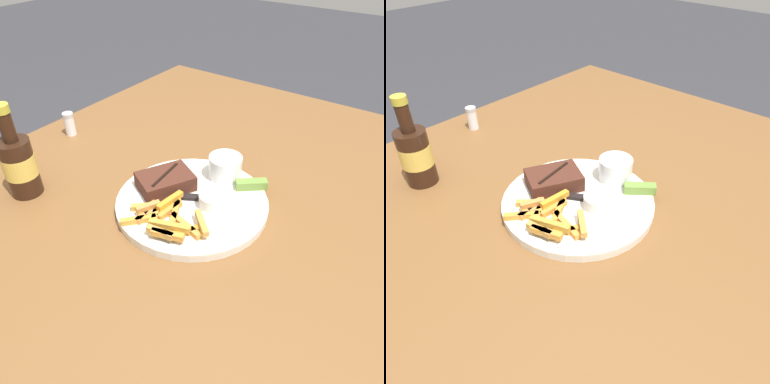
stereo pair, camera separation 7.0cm
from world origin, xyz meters
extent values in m
plane|color=#333338|center=(0.00, 0.00, 0.00)|extent=(12.00, 12.00, 0.00)
cube|color=brown|center=(0.00, 0.00, 0.76)|extent=(1.40, 1.13, 0.04)
cylinder|color=brown|center=(0.64, 0.50, 0.37)|extent=(0.06, 0.06, 0.74)
cylinder|color=silver|center=(0.00, 0.00, 0.78)|extent=(0.32, 0.32, 0.01)
cylinder|color=white|center=(0.00, 0.00, 0.79)|extent=(0.32, 0.32, 0.00)
cube|color=#472319|center=(0.00, 0.07, 0.81)|extent=(0.14, 0.13, 0.03)
cube|color=black|center=(0.00, 0.07, 0.83)|extent=(0.10, 0.02, 0.00)
cube|color=orange|center=(-0.09, -0.05, 0.80)|extent=(0.06, 0.04, 0.01)
cube|color=orange|center=(-0.09, 0.05, 0.80)|extent=(0.07, 0.02, 0.01)
cube|color=#BD873B|center=(-0.06, -0.07, 0.81)|extent=(0.05, 0.06, 0.01)
cube|color=orange|center=(-0.05, 0.02, 0.81)|extent=(0.07, 0.02, 0.01)
cube|color=gold|center=(-0.08, 0.06, 0.80)|extent=(0.05, 0.06, 0.01)
cube|color=orange|center=(-0.08, -0.04, 0.80)|extent=(0.03, 0.08, 0.01)
cube|color=#BD883F|center=(-0.13, -0.02, 0.81)|extent=(0.02, 0.06, 0.01)
cube|color=orange|center=(-0.06, 0.00, 0.80)|extent=(0.07, 0.04, 0.01)
cube|color=gold|center=(-0.10, 0.02, 0.80)|extent=(0.05, 0.04, 0.01)
cube|color=#CC8832|center=(-0.13, -0.04, 0.81)|extent=(0.03, 0.06, 0.01)
cube|color=#C88731|center=(-0.12, 0.04, 0.80)|extent=(0.06, 0.06, 0.01)
cube|color=#C27E41|center=(-0.08, 0.03, 0.80)|extent=(0.05, 0.03, 0.01)
cube|color=orange|center=(-0.06, 0.01, 0.80)|extent=(0.06, 0.02, 0.01)
cube|color=#C57F3D|center=(-0.09, 0.05, 0.81)|extent=(0.05, 0.03, 0.01)
cube|color=gold|center=(-0.11, -0.02, 0.81)|extent=(0.04, 0.08, 0.01)
cylinder|color=white|center=(0.11, -0.01, 0.82)|extent=(0.08, 0.08, 0.05)
cylinder|color=beige|center=(0.11, -0.01, 0.84)|extent=(0.07, 0.07, 0.01)
cylinder|color=silver|center=(0.01, -0.05, 0.81)|extent=(0.06, 0.06, 0.03)
cylinder|color=#C67A4C|center=(0.01, -0.05, 0.82)|extent=(0.05, 0.05, 0.01)
cube|color=olive|center=(0.11, -0.08, 0.80)|extent=(0.06, 0.07, 0.02)
cube|color=#B7B7BC|center=(-0.08, -0.05, 0.80)|extent=(0.09, 0.06, 0.00)
cube|color=#B7B7BC|center=(-0.02, -0.02, 0.80)|extent=(0.03, 0.02, 0.00)
cube|color=#B7B7BC|center=(-0.03, -0.01, 0.80)|extent=(0.03, 0.02, 0.00)
cube|color=#B7B7BC|center=(-0.03, -0.01, 0.80)|extent=(0.03, 0.02, 0.00)
cube|color=#B7B7BC|center=(-0.04, 0.08, 0.80)|extent=(0.07, 0.10, 0.00)
cube|color=black|center=(0.00, 0.01, 0.80)|extent=(0.04, 0.06, 0.01)
cylinder|color=black|center=(-0.17, 0.33, 0.84)|extent=(0.07, 0.07, 0.13)
cylinder|color=gold|center=(-0.17, 0.33, 0.85)|extent=(0.07, 0.07, 0.05)
cylinder|color=black|center=(-0.17, 0.33, 0.94)|extent=(0.03, 0.03, 0.06)
cylinder|color=gold|center=(-0.17, 0.33, 0.98)|extent=(0.03, 0.03, 0.02)
cylinder|color=white|center=(0.06, 0.46, 0.80)|extent=(0.03, 0.03, 0.05)
cylinder|color=#B7B7BC|center=(0.06, 0.46, 0.84)|extent=(0.03, 0.03, 0.01)
camera|label=1|loc=(-0.50, -0.36, 1.29)|focal=35.00mm
camera|label=2|loc=(-0.46, -0.41, 1.29)|focal=35.00mm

